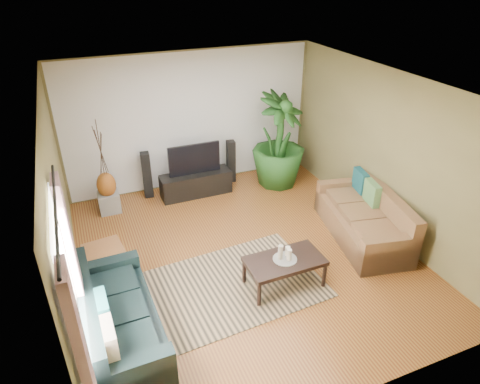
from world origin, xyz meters
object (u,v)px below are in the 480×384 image
sofa_left (120,314)px  speaker_right (231,161)px  pedestal (109,202)px  television (194,159)px  coffee_table (284,272)px  vase (106,185)px  tv_stand (196,184)px  side_table (106,264)px  sofa_right (363,215)px  speaker_left (147,175)px  potted_plant (279,141)px

sofa_left → speaker_right: (2.79, 3.51, 0.02)m
pedestal → television: bearing=0.4°
coffee_table → vase: vase is taller
tv_stand → television: 0.53m
side_table → speaker_right: bearing=38.9°
sofa_right → pedestal: size_ratio=5.39×
speaker_left → speaker_right: bearing=4.8°
sofa_left → side_table: (-0.03, 1.24, -0.15)m
sofa_right → sofa_left: bearing=-68.1°
potted_plant → tv_stand: bearing=174.0°
sofa_left → potted_plant: (3.65, 3.04, 0.53)m
potted_plant → vase: bearing=176.8°
speaker_right → vase: (-2.54, -0.29, 0.10)m
sofa_left → vase: bearing=-6.0°
tv_stand → television: size_ratio=1.36×
sofa_right → potted_plant: (-0.42, 2.29, 0.53)m
television → sofa_right: bearing=-49.4°
speaker_right → vase: bearing=-167.8°
speaker_right → side_table: size_ratio=1.60×
tv_stand → speaker_right: size_ratio=1.55×
sofa_left → television: size_ratio=1.91×
speaker_left → coffee_table: bearing=-64.5°
vase → side_table: bearing=-98.1°
sofa_left → tv_stand: (1.93, 3.22, -0.19)m
speaker_left → side_table: size_ratio=1.66×
tv_stand → speaker_right: bearing=18.4°
television → speaker_right: bearing=17.6°
side_table → pedestal: bearing=81.9°
tv_stand → coffee_table: bearing=-83.5°
pedestal → side_table: side_table is taller
tv_stand → sofa_left: bearing=-121.5°
sofa_right → coffee_table: sofa_right is taller
sofa_right → television: 3.30m
speaker_left → vase: speaker_left is taller
sofa_left → potted_plant: bearing=-51.8°
television → speaker_left: television is taller
coffee_table → tv_stand: size_ratio=0.79×
side_table → potted_plant: bearing=26.1°
television → side_table: television is taller
coffee_table → speaker_right: speaker_right is taller
television → potted_plant: potted_plant is taller
sofa_left → sofa_right: bearing=-81.1°
tv_stand → television: (0.00, 0.02, 0.53)m
pedestal → vase: vase is taller
sofa_left → potted_plant: 4.78m
tv_stand → side_table: 2.79m
television → vase: (-1.68, -0.01, -0.22)m
speaker_left → potted_plant: bearing=-5.5°
speaker_left → side_table: bearing=-110.4°
sofa_left → coffee_table: sofa_left is taller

